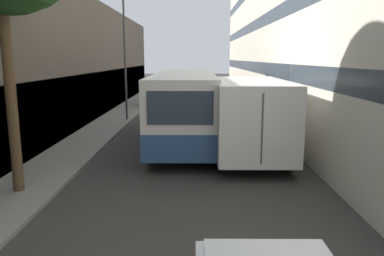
{
  "coord_description": "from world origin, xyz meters",
  "views": [
    {
      "loc": [
        0.24,
        1.67,
        3.67
      ],
      "look_at": [
        0.14,
        12.65,
        1.6
      ],
      "focal_mm": 35.0,
      "sensor_mm": 36.0,
      "label": 1
    }
  ],
  "objects_px": {
    "panel_van": "(164,93)",
    "bus": "(185,105)",
    "box_truck": "(245,112)",
    "street_lamp": "(124,32)"
  },
  "relations": [
    {
      "from": "bus",
      "to": "panel_van",
      "type": "xyz_separation_m",
      "value": [
        -1.92,
        12.03,
        -0.54
      ]
    },
    {
      "from": "bus",
      "to": "box_truck",
      "type": "height_order",
      "value": "bus"
    },
    {
      "from": "bus",
      "to": "street_lamp",
      "type": "height_order",
      "value": "street_lamp"
    },
    {
      "from": "box_truck",
      "to": "street_lamp",
      "type": "height_order",
      "value": "street_lamp"
    },
    {
      "from": "box_truck",
      "to": "bus",
      "type": "bearing_deg",
      "value": 141.84
    },
    {
      "from": "bus",
      "to": "panel_van",
      "type": "bearing_deg",
      "value": 99.08
    },
    {
      "from": "box_truck",
      "to": "street_lamp",
      "type": "bearing_deg",
      "value": 129.82
    },
    {
      "from": "street_lamp",
      "to": "box_truck",
      "type": "bearing_deg",
      "value": -50.18
    },
    {
      "from": "box_truck",
      "to": "street_lamp",
      "type": "relative_size",
      "value": 1.11
    },
    {
      "from": "panel_van",
      "to": "bus",
      "type": "bearing_deg",
      "value": -80.92
    }
  ]
}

